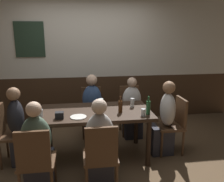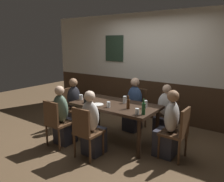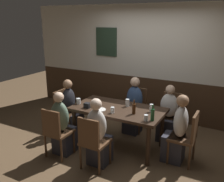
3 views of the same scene
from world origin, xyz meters
name	(u,v)px [view 2 (image 2 of 3)]	position (x,y,z in m)	size (l,w,h in m)	color
ground_plane	(115,140)	(0.00, 0.00, 0.00)	(12.00, 12.00, 0.00)	brown
wall_back	(154,67)	(-0.01, 1.65, 1.30)	(6.40, 0.13, 2.60)	#3D2819
dining_table	(115,108)	(0.00, 0.00, 0.66)	(1.64, 0.87, 0.74)	black
chair_right_far	(168,112)	(0.72, 0.85, 0.50)	(0.40, 0.40, 0.88)	#513521
chair_mid_near	(86,130)	(0.00, -0.85, 0.50)	(0.40, 0.40, 0.88)	#513521
chair_head_east	(178,131)	(1.23, 0.00, 0.50)	(0.40, 0.40, 0.88)	#513521
chair_head_west	(70,106)	(-1.23, 0.00, 0.50)	(0.40, 0.40, 0.88)	#513521
chair_left_near	(56,121)	(-0.72, -0.85, 0.50)	(0.40, 0.40, 0.88)	#513521
chair_mid_far	(137,106)	(0.00, 0.85, 0.50)	(0.40, 0.40, 0.88)	#513521
person_right_far	(165,116)	(0.72, 0.69, 0.45)	(0.34, 0.37, 1.08)	#2D2D38
person_mid_near	(92,128)	(0.00, -0.69, 0.47)	(0.34, 0.37, 1.13)	#2D2D38
person_head_east	(168,129)	(1.07, 0.00, 0.49)	(0.37, 0.34, 1.15)	#2D2D38
person_head_west	(76,108)	(-1.07, 0.00, 0.47)	(0.37, 0.34, 1.13)	#2D2D38
person_left_near	(63,120)	(-0.72, -0.69, 0.47)	(0.34, 0.37, 1.13)	#2D2D38
person_mid_far	(133,108)	(0.00, 0.69, 0.49)	(0.34, 0.37, 1.15)	#2D2D38
highball_clear	(137,112)	(0.64, -0.31, 0.78)	(0.06, 0.06, 0.10)	silver
pint_glass_pale	(108,105)	(0.02, -0.25, 0.78)	(0.07, 0.07, 0.10)	silver
tumbler_short	(125,100)	(0.11, 0.16, 0.80)	(0.07, 0.07, 0.14)	silver
pint_glass_amber	(145,105)	(0.58, 0.10, 0.80)	(0.06, 0.06, 0.14)	silver
beer_glass_half	(81,97)	(-0.76, -0.15, 0.79)	(0.08, 0.08, 0.11)	silver
beer_bottle_green	(144,108)	(0.73, -0.25, 0.84)	(0.06, 0.06, 0.26)	#194723
beer_bottle_brown	(128,104)	(0.36, -0.12, 0.83)	(0.06, 0.06, 0.24)	#42230F
plate_white_large	(98,104)	(-0.24, -0.24, 0.75)	(0.22, 0.22, 0.01)	white
condiment_caddy	(87,101)	(-0.49, -0.25, 0.79)	(0.11, 0.09, 0.09)	black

